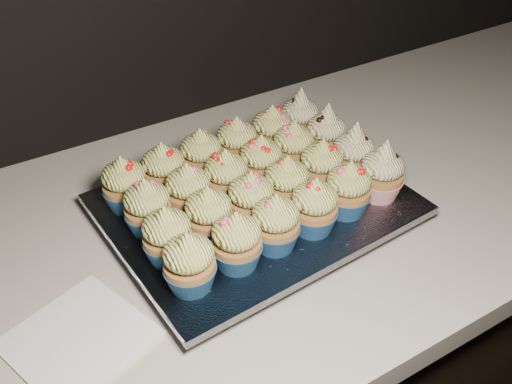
% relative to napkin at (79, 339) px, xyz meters
% --- Properties ---
extents(cabinet, '(2.40, 0.60, 0.86)m').
position_rel_napkin_xyz_m(cabinet, '(0.36, 0.10, -0.47)').
color(cabinet, black).
rests_on(cabinet, ground).
extents(worktop, '(2.44, 0.64, 0.04)m').
position_rel_napkin_xyz_m(worktop, '(0.36, 0.10, -0.02)').
color(worktop, beige).
rests_on(worktop, cabinet).
extents(napkin, '(0.18, 0.18, 0.00)m').
position_rel_napkin_xyz_m(napkin, '(0.00, 0.00, 0.00)').
color(napkin, white).
rests_on(napkin, worktop).
extents(baking_tray, '(0.39, 0.31, 0.02)m').
position_rel_napkin_xyz_m(baking_tray, '(0.29, 0.08, 0.01)').
color(baking_tray, black).
rests_on(baking_tray, worktop).
extents(foil_lining, '(0.43, 0.34, 0.01)m').
position_rel_napkin_xyz_m(foil_lining, '(0.29, 0.08, 0.03)').
color(foil_lining, silver).
rests_on(foil_lining, baking_tray).
extents(cupcake_0, '(0.06, 0.06, 0.08)m').
position_rel_napkin_xyz_m(cupcake_0, '(0.14, -0.02, 0.07)').
color(cupcake_0, navy).
rests_on(cupcake_0, foil_lining).
extents(cupcake_1, '(0.06, 0.06, 0.08)m').
position_rel_napkin_xyz_m(cupcake_1, '(0.20, -0.02, 0.07)').
color(cupcake_1, navy).
rests_on(cupcake_1, foil_lining).
extents(cupcake_2, '(0.06, 0.06, 0.08)m').
position_rel_napkin_xyz_m(cupcake_2, '(0.26, -0.01, 0.07)').
color(cupcake_2, navy).
rests_on(cupcake_2, foil_lining).
extents(cupcake_3, '(0.06, 0.06, 0.08)m').
position_rel_napkin_xyz_m(cupcake_3, '(0.32, -0.01, 0.07)').
color(cupcake_3, navy).
rests_on(cupcake_3, foil_lining).
extents(cupcake_4, '(0.06, 0.06, 0.08)m').
position_rel_napkin_xyz_m(cupcake_4, '(0.38, -0.00, 0.07)').
color(cupcake_4, navy).
rests_on(cupcake_4, foil_lining).
extents(cupcake_5, '(0.06, 0.06, 0.10)m').
position_rel_napkin_xyz_m(cupcake_5, '(0.44, 0.00, 0.07)').
color(cupcake_5, '#B01829').
rests_on(cupcake_5, foil_lining).
extents(cupcake_6, '(0.06, 0.06, 0.08)m').
position_rel_napkin_xyz_m(cupcake_6, '(0.13, 0.04, 0.07)').
color(cupcake_6, navy).
rests_on(cupcake_6, foil_lining).
extents(cupcake_7, '(0.06, 0.06, 0.08)m').
position_rel_napkin_xyz_m(cupcake_7, '(0.20, 0.04, 0.07)').
color(cupcake_7, navy).
rests_on(cupcake_7, foil_lining).
extents(cupcake_8, '(0.06, 0.06, 0.08)m').
position_rel_napkin_xyz_m(cupcake_8, '(0.26, 0.04, 0.07)').
color(cupcake_8, navy).
rests_on(cupcake_8, foil_lining).
extents(cupcake_9, '(0.06, 0.06, 0.08)m').
position_rel_napkin_xyz_m(cupcake_9, '(0.32, 0.05, 0.07)').
color(cupcake_9, navy).
rests_on(cupcake_9, foil_lining).
extents(cupcake_10, '(0.06, 0.06, 0.08)m').
position_rel_napkin_xyz_m(cupcake_10, '(0.38, 0.06, 0.07)').
color(cupcake_10, navy).
rests_on(cupcake_10, foil_lining).
extents(cupcake_11, '(0.06, 0.06, 0.10)m').
position_rel_napkin_xyz_m(cupcake_11, '(0.44, 0.06, 0.07)').
color(cupcake_11, '#B01829').
rests_on(cupcake_11, foil_lining).
extents(cupcake_12, '(0.06, 0.06, 0.08)m').
position_rel_napkin_xyz_m(cupcake_12, '(0.13, 0.10, 0.07)').
color(cupcake_12, navy).
rests_on(cupcake_12, foil_lining).
extents(cupcake_13, '(0.06, 0.06, 0.08)m').
position_rel_napkin_xyz_m(cupcake_13, '(0.19, 0.10, 0.07)').
color(cupcake_13, navy).
rests_on(cupcake_13, foil_lining).
extents(cupcake_14, '(0.06, 0.06, 0.08)m').
position_rel_napkin_xyz_m(cupcake_14, '(0.25, 0.11, 0.07)').
color(cupcake_14, navy).
rests_on(cupcake_14, foil_lining).
extents(cupcake_15, '(0.06, 0.06, 0.08)m').
position_rel_napkin_xyz_m(cupcake_15, '(0.31, 0.11, 0.07)').
color(cupcake_15, navy).
rests_on(cupcake_15, foil_lining).
extents(cupcake_16, '(0.06, 0.06, 0.08)m').
position_rel_napkin_xyz_m(cupcake_16, '(0.37, 0.12, 0.07)').
color(cupcake_16, navy).
rests_on(cupcake_16, foil_lining).
extents(cupcake_17, '(0.06, 0.06, 0.10)m').
position_rel_napkin_xyz_m(cupcake_17, '(0.44, 0.12, 0.07)').
color(cupcake_17, '#B01829').
rests_on(cupcake_17, foil_lining).
extents(cupcake_18, '(0.06, 0.06, 0.08)m').
position_rel_napkin_xyz_m(cupcake_18, '(0.13, 0.16, 0.07)').
color(cupcake_18, navy).
rests_on(cupcake_18, foil_lining).
extents(cupcake_19, '(0.06, 0.06, 0.08)m').
position_rel_napkin_xyz_m(cupcake_19, '(0.19, 0.17, 0.07)').
color(cupcake_19, navy).
rests_on(cupcake_19, foil_lining).
extents(cupcake_20, '(0.06, 0.06, 0.08)m').
position_rel_napkin_xyz_m(cupcake_20, '(0.25, 0.17, 0.07)').
color(cupcake_20, navy).
rests_on(cupcake_20, foil_lining).
extents(cupcake_21, '(0.06, 0.06, 0.08)m').
position_rel_napkin_xyz_m(cupcake_21, '(0.31, 0.17, 0.07)').
color(cupcake_21, navy).
rests_on(cupcake_21, foil_lining).
extents(cupcake_22, '(0.06, 0.06, 0.08)m').
position_rel_napkin_xyz_m(cupcake_22, '(0.37, 0.17, 0.07)').
color(cupcake_22, navy).
rests_on(cupcake_22, foil_lining).
extents(cupcake_23, '(0.06, 0.06, 0.10)m').
position_rel_napkin_xyz_m(cupcake_23, '(0.43, 0.18, 0.07)').
color(cupcake_23, '#B01829').
rests_on(cupcake_23, foil_lining).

